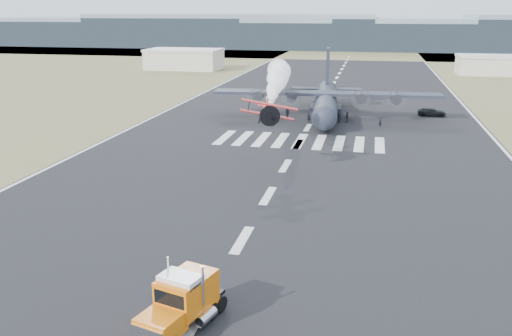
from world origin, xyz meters
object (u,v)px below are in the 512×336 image
(crew_g, at_px, (308,117))
(crew_a, at_px, (380,122))
(semi_truck, at_px, (182,301))
(crew_d, at_px, (347,117))
(crew_e, at_px, (269,113))
(support_vehicle, at_px, (432,112))
(aerobatic_biplane, at_px, (268,111))
(crew_h, at_px, (287,113))
(transport_aircraft, at_px, (326,100))
(hangar_right, at_px, (492,65))
(crew_f, at_px, (272,118))
(hangar_left, at_px, (184,59))
(crew_b, at_px, (338,118))
(crew_c, at_px, (260,115))

(crew_g, bearing_deg, crew_a, 136.01)
(semi_truck, xyz_separation_m, crew_d, (6.84, 68.03, -0.86))
(crew_e, xyz_separation_m, crew_g, (7.72, -3.19, 0.09))
(crew_d, bearing_deg, support_vehicle, 122.82)
(aerobatic_biplane, height_order, crew_g, aerobatic_biplane)
(crew_g, height_order, crew_h, crew_g)
(crew_h, bearing_deg, transport_aircraft, 57.18)
(transport_aircraft, height_order, crew_g, transport_aircraft)
(hangar_right, relative_size, crew_e, 11.97)
(semi_truck, height_order, crew_f, semi_truck)
(crew_a, bearing_deg, transport_aircraft, 103.89)
(transport_aircraft, height_order, crew_e, transport_aircraft)
(crew_e, distance_m, crew_f, 5.04)
(aerobatic_biplane, bearing_deg, crew_e, 92.68)
(support_vehicle, bearing_deg, crew_e, 106.85)
(support_vehicle, height_order, crew_e, crew_e)
(hangar_left, height_order, transport_aircraft, transport_aircraft)
(hangar_right, xyz_separation_m, crew_a, (-33.90, -86.97, -2.18))
(hangar_left, xyz_separation_m, crew_b, (56.76, -79.94, -2.51))
(hangar_left, xyz_separation_m, crew_g, (51.56, -80.59, -2.46))
(crew_g, bearing_deg, support_vehicle, 169.24)
(crew_e, bearing_deg, crew_b, 69.77)
(aerobatic_biplane, xyz_separation_m, crew_f, (-4.85, 29.33, -6.72))
(hangar_left, height_order, support_vehicle, hangar_left)
(crew_a, bearing_deg, crew_f, 142.65)
(semi_truck, bearing_deg, crew_f, 111.39)
(crew_c, bearing_deg, crew_h, -163.16)
(transport_aircraft, distance_m, crew_b, 6.78)
(crew_c, relative_size, crew_d, 0.91)
(support_vehicle, height_order, crew_c, crew_c)
(transport_aircraft, relative_size, crew_g, 21.94)
(crew_e, bearing_deg, semi_truck, -2.85)
(crew_g, bearing_deg, hangar_left, -95.08)
(semi_truck, relative_size, crew_f, 4.69)
(crew_a, distance_m, crew_d, 6.55)
(transport_aircraft, height_order, crew_f, transport_aircraft)
(semi_truck, height_order, crew_h, semi_truck)
(crew_b, bearing_deg, crew_g, -68.56)
(support_vehicle, bearing_deg, crew_a, 144.39)
(crew_b, height_order, crew_d, crew_d)
(crew_c, height_order, crew_d, crew_d)
(hangar_left, relative_size, crew_h, 13.41)
(crew_a, distance_m, crew_f, 18.85)
(crew_c, bearing_deg, crew_g, 160.60)
(crew_g, bearing_deg, aerobatic_biplane, 49.61)
(semi_truck, xyz_separation_m, crew_h, (-4.35, 69.84, -0.88))
(crew_a, xyz_separation_m, crew_c, (-21.48, 2.04, 0.02))
(crew_f, bearing_deg, crew_h, -42.80)
(crew_a, bearing_deg, crew_c, 136.41)
(crew_h, bearing_deg, aerobatic_biplane, -51.19)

